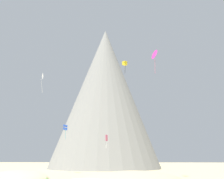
# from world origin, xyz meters

# --- Properties ---
(dune_midground) EXTENTS (21.61, 24.43, 3.89)m
(dune_midground) POSITION_xyz_m (-18.10, 23.38, 0.00)
(dune_midground) COLOR #CCBA8E
(dune_midground) RESTS_ON ground_plane
(rock_massif) EXTENTS (49.79, 49.79, 64.40)m
(rock_massif) POSITION_xyz_m (-4.08, 80.31, 30.73)
(rock_massif) COLOR gray
(rock_massif) RESTS_ON ground_plane
(kite_yellow_high) EXTENTS (1.56, 1.56, 3.76)m
(kite_yellow_high) POSITION_xyz_m (5.90, 36.17, 31.48)
(kite_yellow_high) COLOR yellow
(kite_magenta_high) EXTENTS (2.11, 2.80, 6.24)m
(kite_magenta_high) POSITION_xyz_m (13.70, 26.27, 30.03)
(kite_magenta_high) COLOR #D1339E
(kite_blue_low) EXTENTS (1.70, 1.64, 4.54)m
(kite_blue_low) POSITION_xyz_m (-13.27, 45.76, 13.86)
(kite_blue_low) COLOR blue
(kite_rainbow_low) EXTENTS (0.55, 0.69, 3.40)m
(kite_rainbow_low) POSITION_xyz_m (1.03, 31.41, 9.35)
(kite_rainbow_low) COLOR #E5668C
(kite_white_high) EXTENTS (1.35, 1.92, 6.48)m
(kite_white_high) POSITION_xyz_m (-20.72, 43.27, 30.16)
(kite_white_high) COLOR white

